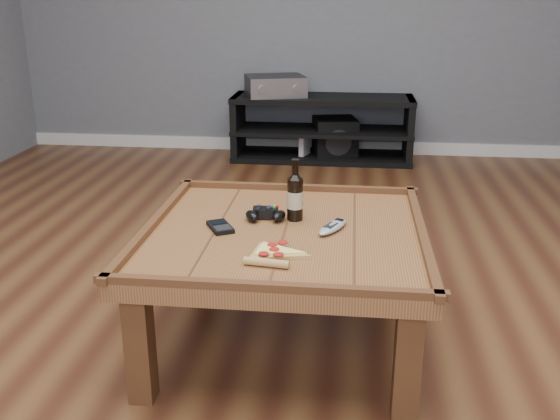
# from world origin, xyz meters

# --- Properties ---
(ground) EXTENTS (6.00, 6.00, 0.00)m
(ground) POSITION_xyz_m (0.00, 0.00, 0.00)
(ground) COLOR #3F1F12
(ground) RESTS_ON ground
(baseboard) EXTENTS (5.00, 0.02, 0.10)m
(baseboard) POSITION_xyz_m (0.00, 2.99, 0.05)
(baseboard) COLOR silver
(baseboard) RESTS_ON ground
(coffee_table) EXTENTS (1.03, 1.03, 0.48)m
(coffee_table) POSITION_xyz_m (0.00, 0.00, 0.39)
(coffee_table) COLOR brown
(coffee_table) RESTS_ON ground
(media_console) EXTENTS (1.40, 0.45, 0.50)m
(media_console) POSITION_xyz_m (0.00, 2.75, 0.25)
(media_console) COLOR black
(media_console) RESTS_ON ground
(beer_bottle) EXTENTS (0.06, 0.06, 0.23)m
(beer_bottle) POSITION_xyz_m (0.03, 0.12, 0.54)
(beer_bottle) COLOR black
(beer_bottle) RESTS_ON coffee_table
(game_controller) EXTENTS (0.17, 0.12, 0.05)m
(game_controller) POSITION_xyz_m (-0.08, 0.10, 0.47)
(game_controller) COLOR black
(game_controller) RESTS_ON coffee_table
(pizza_slice) EXTENTS (0.19, 0.28, 0.03)m
(pizza_slice) POSITION_xyz_m (-0.01, -0.24, 0.46)
(pizza_slice) COLOR tan
(pizza_slice) RESTS_ON coffee_table
(smartphone) EXTENTS (0.12, 0.15, 0.02)m
(smartphone) POSITION_xyz_m (-0.23, -0.01, 0.46)
(smartphone) COLOR black
(smartphone) RESTS_ON coffee_table
(remote_control) EXTENTS (0.13, 0.19, 0.03)m
(remote_control) POSITION_xyz_m (0.17, 0.02, 0.46)
(remote_control) COLOR #999FA6
(remote_control) RESTS_ON coffee_table
(av_receiver) EXTENTS (0.52, 0.47, 0.15)m
(av_receiver) POSITION_xyz_m (-0.37, 2.74, 0.58)
(av_receiver) COLOR black
(av_receiver) RESTS_ON media_console
(subwoofer) EXTENTS (0.38, 0.38, 0.32)m
(subwoofer) POSITION_xyz_m (0.10, 2.80, 0.16)
(subwoofer) COLOR black
(subwoofer) RESTS_ON ground
(game_console) EXTENTS (0.13, 0.18, 0.20)m
(game_console) POSITION_xyz_m (-0.13, 2.72, 0.09)
(game_console) COLOR gray
(game_console) RESTS_ON ground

